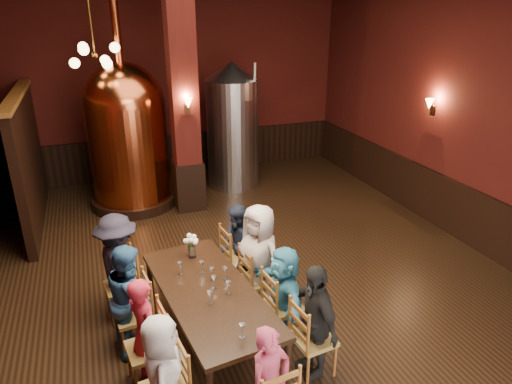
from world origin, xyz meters
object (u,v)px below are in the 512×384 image
object	(u,v)px
dining_table	(209,294)
steel_vessel	(233,126)
person_2	(131,298)
rose_vase	(191,242)
copper_kettle	(128,134)
person_1	(145,333)
person_0	(163,376)

from	to	relation	value
dining_table	steel_vessel	xyz separation A→B (m)	(1.92, 5.05, 0.72)
steel_vessel	person_2	bearing A→B (deg)	-120.20
rose_vase	copper_kettle	bearing A→B (deg)	95.61
person_1	rose_vase	bearing A→B (deg)	-57.70
person_0	person_1	distance (m)	0.67
person_0	person_1	xyz separation A→B (m)	(-0.08, 0.67, 0.02)
dining_table	steel_vessel	size ratio (longest dim) A/B	0.89
person_0	rose_vase	bearing A→B (deg)	-7.23
person_1	dining_table	bearing A→B (deg)	-87.31
person_2	copper_kettle	xyz separation A→B (m)	(0.49, 4.48, 0.82)
steel_vessel	rose_vase	distance (m)	4.67
person_0	steel_vessel	world-z (taller)	steel_vessel
person_1	person_0	bearing A→B (deg)	161.47
person_0	person_2	size ratio (longest dim) A/B	0.94
steel_vessel	rose_vase	size ratio (longest dim) A/B	8.25
person_1	steel_vessel	world-z (taller)	steel_vessel
dining_table	person_0	size ratio (longest dim) A/B	1.90
dining_table	copper_kettle	distance (m)	4.80
dining_table	steel_vessel	distance (m)	5.45
person_2	person_0	bearing A→B (deg)	-165.13
person_0	person_1	size ratio (longest dim) A/B	0.98
dining_table	rose_vase	xyz separation A→B (m)	(-0.01, 0.82, 0.29)
dining_table	person_2	xyz separation A→B (m)	(-0.88, 0.23, 0.01)
person_2	rose_vase	world-z (taller)	person_2
copper_kettle	person_2	bearing A→B (deg)	-96.28
dining_table	person_1	world-z (taller)	person_1
copper_kettle	rose_vase	world-z (taller)	copper_kettle
person_0	copper_kettle	world-z (taller)	copper_kettle
person_1	copper_kettle	size ratio (longest dim) A/B	0.32
dining_table	steel_vessel	bearing A→B (deg)	62.68
person_2	steel_vessel	bearing A→B (deg)	-21.80
person_1	person_2	size ratio (longest dim) A/B	0.96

